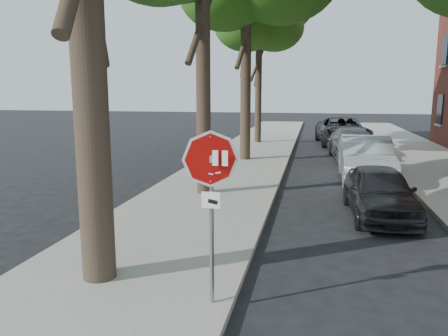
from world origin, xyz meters
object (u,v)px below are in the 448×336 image
(car_a, at_px, (380,192))
(car_d, at_px, (342,131))
(tree_far, at_px, (259,24))
(car_c, at_px, (353,144))
(stop_sign, at_px, (211,184))
(car_b, at_px, (365,159))

(car_a, height_order, car_d, car_d)
(car_a, xyz_separation_m, car_d, (-0.04, 15.87, 0.18))
(tree_far, xyz_separation_m, car_a, (5.19, -15.37, -6.55))
(car_c, bearing_deg, stop_sign, -107.30)
(stop_sign, xyz_separation_m, car_d, (3.13, 21.64, -1.10))
(stop_sign, distance_m, car_d, 21.89)
(car_a, height_order, car_b, car_b)
(car_a, relative_size, car_d, 0.64)
(car_c, height_order, car_d, car_d)
(car_a, relative_size, car_c, 0.78)
(car_a, bearing_deg, stop_sign, -121.57)
(tree_far, relative_size, car_d, 1.53)
(stop_sign, distance_m, tree_far, 21.88)
(car_b, bearing_deg, tree_far, 117.05)
(car_b, height_order, car_d, car_d)
(car_b, bearing_deg, stop_sign, -106.97)
(stop_sign, bearing_deg, car_d, 81.78)
(tree_far, relative_size, car_b, 1.89)
(tree_far, distance_m, car_c, 9.95)
(car_c, bearing_deg, tree_far, 129.33)
(car_a, xyz_separation_m, car_c, (0.13, 10.01, 0.06))
(tree_far, distance_m, car_a, 17.49)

